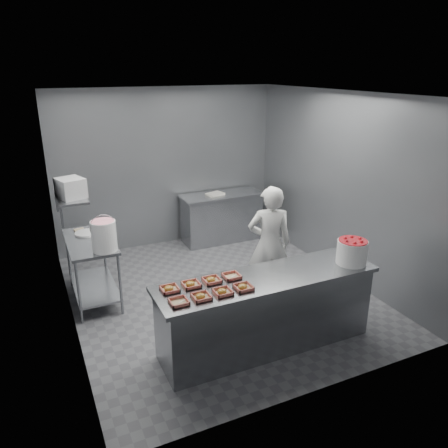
# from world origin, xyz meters

# --- Properties ---
(floor) EXTENTS (4.50, 4.50, 0.00)m
(floor) POSITION_xyz_m (0.00, 0.00, 0.00)
(floor) COLOR #4C4C51
(floor) RESTS_ON ground
(ceiling) EXTENTS (4.50, 4.50, 0.00)m
(ceiling) POSITION_xyz_m (0.00, 0.00, 2.80)
(ceiling) COLOR white
(ceiling) RESTS_ON wall_back
(wall_back) EXTENTS (4.00, 0.04, 2.80)m
(wall_back) POSITION_xyz_m (0.00, 2.25, 1.40)
(wall_back) COLOR slate
(wall_back) RESTS_ON ground
(wall_left) EXTENTS (0.04, 4.50, 2.80)m
(wall_left) POSITION_xyz_m (-2.00, 0.00, 1.40)
(wall_left) COLOR slate
(wall_left) RESTS_ON ground
(wall_right) EXTENTS (0.04, 4.50, 2.80)m
(wall_right) POSITION_xyz_m (2.00, 0.00, 1.40)
(wall_right) COLOR slate
(wall_right) RESTS_ON ground
(service_counter) EXTENTS (2.60, 0.70, 0.90)m
(service_counter) POSITION_xyz_m (0.00, -1.35, 0.45)
(service_counter) COLOR slate
(service_counter) RESTS_ON ground
(prep_table) EXTENTS (0.60, 1.20, 0.90)m
(prep_table) POSITION_xyz_m (-1.65, 0.60, 0.59)
(prep_table) COLOR slate
(prep_table) RESTS_ON ground
(back_counter) EXTENTS (1.50, 0.60, 0.90)m
(back_counter) POSITION_xyz_m (0.90, 1.90, 0.45)
(back_counter) COLOR slate
(back_counter) RESTS_ON ground
(wall_shelf) EXTENTS (0.35, 0.90, 0.03)m
(wall_shelf) POSITION_xyz_m (-1.82, 0.60, 1.55)
(wall_shelf) COLOR slate
(wall_shelf) RESTS_ON wall_left
(tray_0) EXTENTS (0.19, 0.18, 0.04)m
(tray_0) POSITION_xyz_m (-1.10, -1.49, 0.92)
(tray_0) COLOR tan
(tray_0) RESTS_ON service_counter
(tray_1) EXTENTS (0.19, 0.18, 0.06)m
(tray_1) POSITION_xyz_m (-0.86, -1.49, 0.92)
(tray_1) COLOR tan
(tray_1) RESTS_ON service_counter
(tray_2) EXTENTS (0.19, 0.18, 0.06)m
(tray_2) POSITION_xyz_m (-0.62, -1.49, 0.92)
(tray_2) COLOR tan
(tray_2) RESTS_ON service_counter
(tray_3) EXTENTS (0.19, 0.18, 0.06)m
(tray_3) POSITION_xyz_m (-0.38, -1.49, 0.92)
(tray_3) COLOR tan
(tray_3) RESTS_ON service_counter
(tray_4) EXTENTS (0.19, 0.18, 0.06)m
(tray_4) POSITION_xyz_m (-1.10, -1.21, 0.92)
(tray_4) COLOR tan
(tray_4) RESTS_ON service_counter
(tray_5) EXTENTS (0.19, 0.18, 0.06)m
(tray_5) POSITION_xyz_m (-0.86, -1.21, 0.92)
(tray_5) COLOR tan
(tray_5) RESTS_ON service_counter
(tray_6) EXTENTS (0.19, 0.18, 0.06)m
(tray_6) POSITION_xyz_m (-0.62, -1.21, 0.92)
(tray_6) COLOR tan
(tray_6) RESTS_ON service_counter
(tray_7) EXTENTS (0.19, 0.18, 0.04)m
(tray_7) POSITION_xyz_m (-0.38, -1.21, 0.92)
(tray_7) COLOR tan
(tray_7) RESTS_ON service_counter
(worker) EXTENTS (0.70, 0.58, 1.64)m
(worker) POSITION_xyz_m (0.60, -0.37, 0.82)
(worker) COLOR silver
(worker) RESTS_ON ground
(strawberry_tub) EXTENTS (0.36, 0.36, 0.30)m
(strawberry_tub) POSITION_xyz_m (1.08, -1.46, 1.06)
(strawberry_tub) COLOR white
(strawberry_tub) RESTS_ON service_counter
(glaze_bucket) EXTENTS (0.33, 0.31, 0.48)m
(glaze_bucket) POSITION_xyz_m (-1.52, 0.16, 1.11)
(glaze_bucket) COLOR white
(glaze_bucket) RESTS_ON prep_table
(bucket_lid) EXTENTS (0.39, 0.39, 0.03)m
(bucket_lid) POSITION_xyz_m (-1.65, 0.86, 0.91)
(bucket_lid) COLOR white
(bucket_lid) RESTS_ON prep_table
(rag) EXTENTS (0.15, 0.13, 0.02)m
(rag) POSITION_xyz_m (-1.72, 1.04, 0.91)
(rag) COLOR #CCB28C
(rag) RESTS_ON prep_table
(appliance) EXTENTS (0.38, 0.40, 0.25)m
(appliance) POSITION_xyz_m (-1.82, 0.44, 1.69)
(appliance) COLOR gray
(appliance) RESTS_ON wall_shelf
(paper_stack) EXTENTS (0.34, 0.29, 0.04)m
(paper_stack) POSITION_xyz_m (0.78, 1.90, 0.92)
(paper_stack) COLOR silver
(paper_stack) RESTS_ON back_counter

